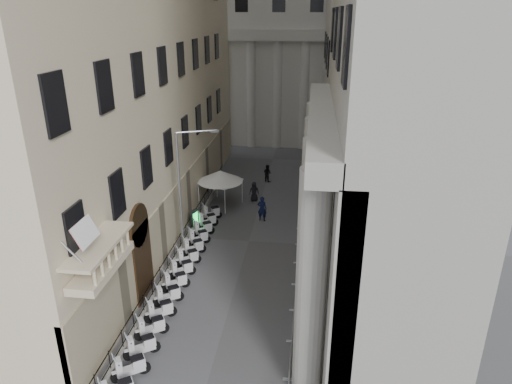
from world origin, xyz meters
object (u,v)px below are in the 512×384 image
info_kiosk (194,220)px  security_tent (217,174)px  pedestrian_b (267,173)px  street_lamp (184,183)px  pedestrian_a (262,209)px

info_kiosk → security_tent: bearing=103.4°
pedestrian_b → security_tent: bearing=90.0°
street_lamp → pedestrian_b: street_lamp is taller
info_kiosk → pedestrian_b: 11.77m
security_tent → pedestrian_b: (3.67, 5.42, -1.68)m
info_kiosk → pedestrian_b: size_ratio=0.97×
street_lamp → security_tent: bearing=66.6°
pedestrian_a → pedestrian_b: size_ratio=1.20×
security_tent → info_kiosk: 5.83m
street_lamp → pedestrian_b: 15.27m
info_kiosk → pedestrian_a: (4.74, 2.26, 0.18)m
info_kiosk → pedestrian_b: (4.26, 10.97, 0.02)m
street_lamp → pedestrian_a: bearing=29.6°
street_lamp → pedestrian_a: (4.35, 5.49, -3.94)m
security_tent → pedestrian_b: security_tent is taller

